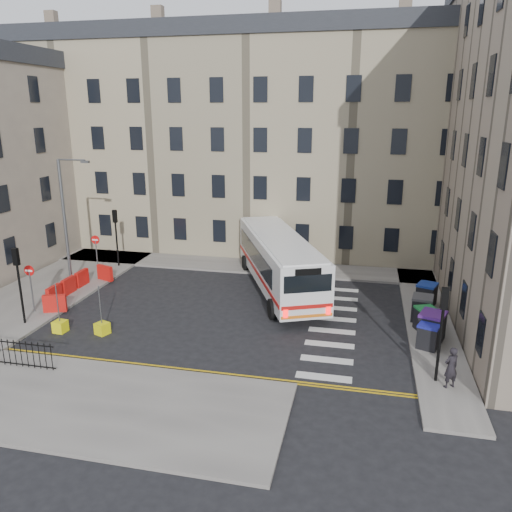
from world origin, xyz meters
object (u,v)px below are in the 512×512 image
at_px(wheelie_bin_e, 426,294).
at_px(pedestrian, 451,368).
at_px(wheelie_bin_b, 432,327).
at_px(wheelie_bin_c, 426,319).
at_px(streetlamp, 65,221).
at_px(bus, 279,260).
at_px(wheelie_bin_d, 422,308).
at_px(wheelie_bin_a, 429,335).
at_px(bollard_chevron, 60,326).
at_px(bollard_yellow, 102,328).

height_order(wheelie_bin_e, pedestrian, pedestrian).
xyz_separation_m(wheelie_bin_b, wheelie_bin_c, (-0.14, 1.14, -0.12)).
distance_m(streetlamp, bus, 13.62).
relative_size(wheelie_bin_d, wheelie_bin_e, 0.94).
height_order(streetlamp, pedestrian, streetlamp).
bearing_deg(wheelie_bin_a, wheelie_bin_d, 112.04).
bearing_deg(wheelie_bin_d, wheelie_bin_b, -75.59).
height_order(bus, wheelie_bin_a, bus).
bearing_deg(wheelie_bin_e, pedestrian, -68.97).
xyz_separation_m(bus, wheelie_bin_a, (8.42, -6.71, -1.23)).
xyz_separation_m(streetlamp, pedestrian, (22.06, -7.94, -3.30)).
height_order(wheelie_bin_a, wheelie_bin_d, wheelie_bin_d).
relative_size(wheelie_bin_e, bollard_chevron, 2.42).
bearing_deg(streetlamp, wheelie_bin_c, -6.38).
height_order(wheelie_bin_c, wheelie_bin_d, wheelie_bin_d).
height_order(bollard_yellow, bollard_chevron, same).
bearing_deg(wheelie_bin_e, wheelie_bin_b, -71.77).
xyz_separation_m(bus, wheelie_bin_c, (8.49, -4.79, -1.22)).
distance_m(streetlamp, pedestrian, 23.68).
xyz_separation_m(wheelie_bin_c, wheelie_bin_e, (0.38, 3.72, 0.04)).
bearing_deg(pedestrian, bus, -80.24).
bearing_deg(bus, bollard_chevron, -161.99).
distance_m(wheelie_bin_b, bollard_chevron, 18.71).
bearing_deg(wheelie_bin_d, bollard_chevron, -154.53).
height_order(wheelie_bin_d, pedestrian, pedestrian).
bearing_deg(wheelie_bin_b, wheelie_bin_c, 116.81).
height_order(wheelie_bin_d, wheelie_bin_e, wheelie_bin_d).
relative_size(bus, bollard_chevron, 21.15).
bearing_deg(wheelie_bin_d, wheelie_bin_e, 87.87).
xyz_separation_m(wheelie_bin_e, bollard_chevron, (-18.73, -7.63, -0.50)).
relative_size(streetlamp, pedestrian, 4.60).
distance_m(wheelie_bin_a, pedestrian, 3.63).
bearing_deg(wheelie_bin_d, wheelie_bin_a, -80.35).
xyz_separation_m(wheelie_bin_d, bollard_chevron, (-18.26, -5.31, -0.53)).
relative_size(wheelie_bin_a, wheelie_bin_c, 0.98).
xyz_separation_m(bus, wheelie_bin_d, (8.40, -3.39, -1.16)).
bearing_deg(wheelie_bin_c, bollard_chevron, 169.22).
relative_size(bus, wheelie_bin_c, 9.17).
bearing_deg(wheelie_bin_e, wheelie_bin_c, -74.74).
bearing_deg(bollard_chevron, bus, 41.39).
relative_size(wheelie_bin_c, wheelie_bin_e, 0.96).
distance_m(wheelie_bin_a, wheelie_bin_d, 3.32).
bearing_deg(pedestrian, bollard_chevron, -35.82).
xyz_separation_m(wheelie_bin_e, pedestrian, (-0.01, -9.23, 0.24)).
bearing_deg(pedestrian, wheelie_bin_a, -113.94).
relative_size(wheelie_bin_d, pedestrian, 0.77).
bearing_deg(streetlamp, wheelie_bin_a, -11.37).
bearing_deg(wheelie_bin_b, bus, 165.39).
distance_m(wheelie_bin_a, bollard_chevron, 18.40).
distance_m(bus, wheelie_bin_a, 10.84).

